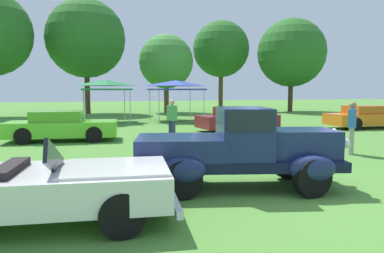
{
  "coord_description": "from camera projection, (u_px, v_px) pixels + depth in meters",
  "views": [
    {
      "loc": [
        -3.98,
        -6.23,
        2.06
      ],
      "look_at": [
        -1.47,
        1.54,
        1.23
      ],
      "focal_mm": 33.44,
      "sensor_mm": 36.0,
      "label": 1
    }
  ],
  "objects": [
    {
      "name": "treeline_mid_right",
      "position": [
        221.0,
        49.0,
        35.81
      ],
      "size": [
        5.64,
        5.64,
        8.98
      ],
      "color": "brown",
      "rests_on": "ground_plane"
    },
    {
      "name": "show_car_burgundy",
      "position": [
        237.0,
        119.0,
        18.02
      ],
      "size": [
        4.21,
        2.1,
        1.22
      ],
      "color": "maroon",
      "rests_on": "ground_plane"
    },
    {
      "name": "treeline_center",
      "position": [
        166.0,
        62.0,
        32.41
      ],
      "size": [
        4.92,
        4.92,
        7.11
      ],
      "color": "brown",
      "rests_on": "ground_plane"
    },
    {
      "name": "feature_pickup_truck",
      "position": [
        240.0,
        148.0,
        7.48
      ],
      "size": [
        4.44,
        2.62,
        1.7
      ],
      "color": "black",
      "rests_on": "ground_plane"
    },
    {
      "name": "show_car_lime",
      "position": [
        61.0,
        126.0,
        14.47
      ],
      "size": [
        4.53,
        2.24,
        1.22
      ],
      "color": "#60C62D",
      "rests_on": "ground_plane"
    },
    {
      "name": "treeline_mid_left",
      "position": [
        86.0,
        39.0,
        30.64
      ],
      "size": [
        6.73,
        6.73,
        9.82
      ],
      "color": "#47331E",
      "rests_on": "ground_plane"
    },
    {
      "name": "ground_plane",
      "position": [
        283.0,
        191.0,
        7.33
      ],
      "size": [
        120.0,
        120.0,
        0.0
      ],
      "primitive_type": "plane",
      "color": "#4C8433"
    },
    {
      "name": "spectator_between_cars",
      "position": [
        172.0,
        119.0,
        14.1
      ],
      "size": [
        0.36,
        0.46,
        1.69
      ],
      "color": "#283351",
      "rests_on": "ground_plane"
    },
    {
      "name": "canopy_tent_center_field",
      "position": [
        176.0,
        85.0,
        23.83
      ],
      "size": [
        3.28,
        3.28,
        2.71
      ],
      "color": "#B7B7BC",
      "rests_on": "ground_plane"
    },
    {
      "name": "neighbor_convertible",
      "position": [
        46.0,
        187.0,
        5.5
      ],
      "size": [
        4.34,
        2.26,
        1.4
      ],
      "color": "silver",
      "rests_on": "ground_plane"
    },
    {
      "name": "treeline_far_right",
      "position": [
        292.0,
        53.0,
        33.73
      ],
      "size": [
        6.41,
        6.41,
        8.77
      ],
      "color": "#47331E",
      "rests_on": "ground_plane"
    },
    {
      "name": "canopy_tent_left_field",
      "position": [
        105.0,
        84.0,
        22.64
      ],
      "size": [
        3.0,
        3.0,
        2.71
      ],
      "color": "#B7B7BC",
      "rests_on": "ground_plane"
    },
    {
      "name": "spectator_near_truck",
      "position": [
        352.0,
        126.0,
        11.44
      ],
      "size": [
        0.45,
        0.45,
        1.69
      ],
      "color": "#9E998E",
      "rests_on": "ground_plane"
    },
    {
      "name": "show_car_orange",
      "position": [
        367.0,
        117.0,
        19.36
      ],
      "size": [
        4.61,
        1.96,
        1.22
      ],
      "color": "orange",
      "rests_on": "ground_plane"
    }
  ]
}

